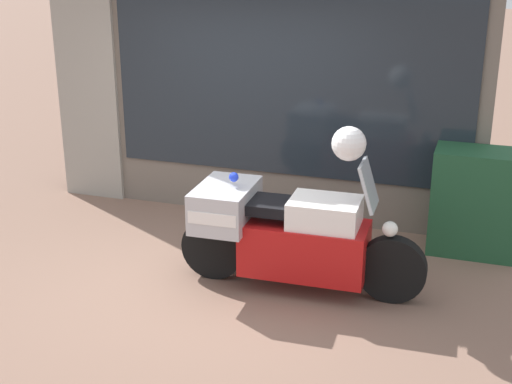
{
  "coord_description": "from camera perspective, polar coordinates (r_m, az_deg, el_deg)",
  "views": [
    {
      "loc": [
        2.51,
        -5.69,
        3.11
      ],
      "look_at": [
        0.39,
        0.64,
        0.72
      ],
      "focal_mm": 50.0,
      "sensor_mm": 36.0,
      "label": 1
    }
  ],
  "objects": [
    {
      "name": "paramedic_motorcycle",
      "position": [
        6.57,
        2.35,
        -3.22
      ],
      "size": [
        2.31,
        0.79,
        1.29
      ],
      "rotation": [
        0.0,
        0.0,
        0.03
      ],
      "color": "black",
      "rests_on": "ground"
    },
    {
      "name": "white_helmet",
      "position": [
        6.17,
        7.44,
        3.86
      ],
      "size": [
        0.3,
        0.3,
        0.3
      ],
      "primitive_type": "sphere",
      "color": "white",
      "rests_on": "paramedic_motorcycle"
    },
    {
      "name": "window_display",
      "position": [
        8.43,
        2.58,
        1.62
      ],
      "size": [
        3.86,
        0.3,
        2.07
      ],
      "color": "slate",
      "rests_on": "ground"
    },
    {
      "name": "shop_building",
      "position": [
        8.28,
        -1.95,
        11.61
      ],
      "size": [
        5.1,
        0.55,
        3.87
      ],
      "color": "#6B6056",
      "rests_on": "ground"
    },
    {
      "name": "ground_plane",
      "position": [
        6.95,
        -4.76,
        -6.93
      ],
      "size": [
        60.0,
        60.0,
        0.0
      ],
      "primitive_type": "plane",
      "color": "#7A5B4C"
    },
    {
      "name": "utility_cabinet",
      "position": [
        7.64,
        17.26,
        -0.78
      ],
      "size": [
        0.91,
        0.53,
        1.1
      ],
      "primitive_type": "cube",
      "color": "#1E4C2D",
      "rests_on": "ground"
    }
  ]
}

